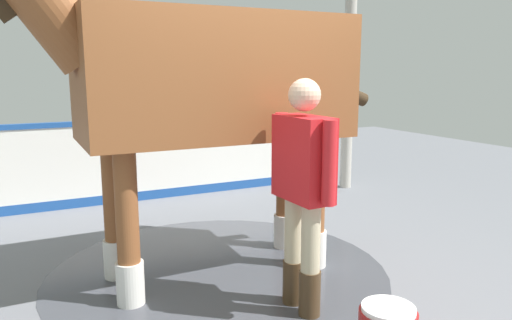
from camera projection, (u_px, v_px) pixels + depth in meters
ground_plane at (256, 279)px, 3.99m from camera, size 16.00×16.00×0.02m
wet_patch at (218, 271)px, 4.13m from camera, size 2.82×2.82×0.00m
barrier_wall at (143, 163)px, 6.31m from camera, size 5.38×0.15×1.06m
roof_post_far at (348, 89)px, 6.82m from camera, size 0.16×0.16×2.81m
horse at (201, 81)px, 3.79m from camera, size 3.45×0.97×2.74m
handler at (303, 182)px, 3.32m from camera, size 0.23×0.66×1.61m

